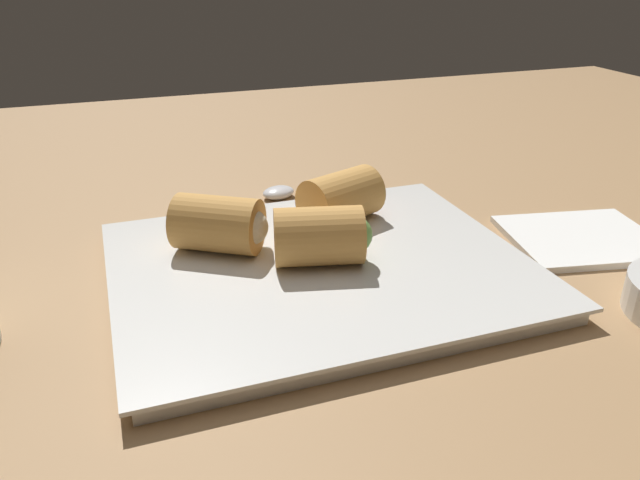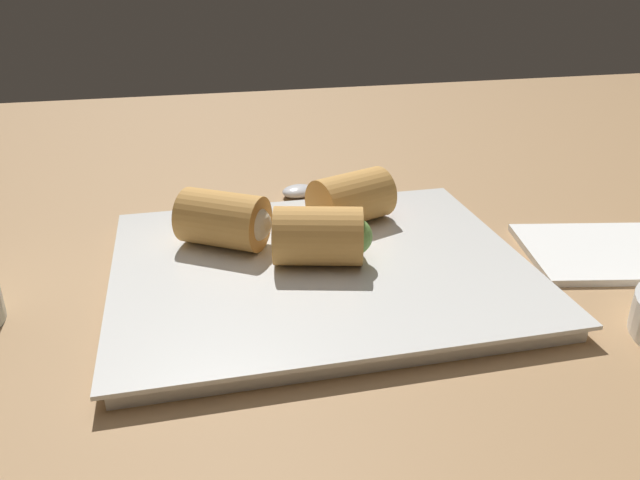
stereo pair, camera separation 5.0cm
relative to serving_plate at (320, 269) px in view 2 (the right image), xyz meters
The scene contains 7 objects.
table_surface 2.30cm from the serving_plate, 45.73° to the right, with size 180.00×140.00×2.00cm.
serving_plate is the anchor object (origin of this frame).
roll_front_left 8.54cm from the serving_plate, 33.54° to the right, with size 8.12×7.43×4.54cm.
roll_front_right 8.91cm from the serving_plate, 124.33° to the right, with size 7.94×6.70×4.54cm.
roll_back_left 3.04cm from the serving_plate, 123.28° to the left, with size 7.90×6.03×4.54cm.
spoon 17.35cm from the serving_plate, 90.45° to the right, with size 15.47×6.15×1.20cm.
napkin 24.25cm from the serving_plate, behind, with size 14.52×13.02×0.60cm.
Camera 2 is at (8.62, 43.36, 25.79)cm, focal length 35.00 mm.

